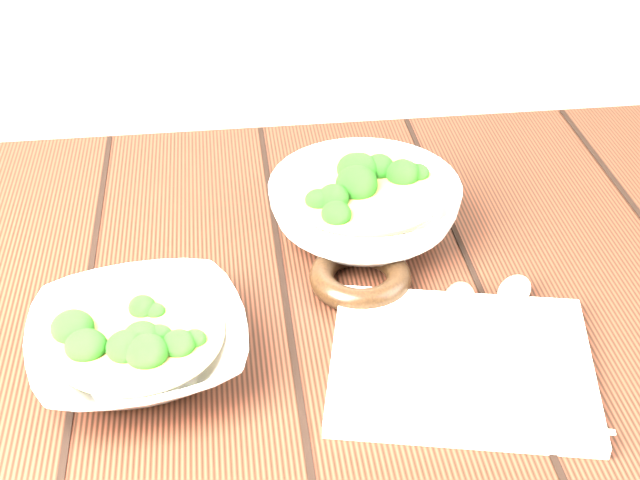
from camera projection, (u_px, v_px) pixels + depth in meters
The scene contains 7 objects.
table at pixel (309, 402), 0.95m from camera, with size 1.20×0.80×0.75m.
soup_bowl_front at pixel (139, 343), 0.81m from camera, with size 0.22×0.22×0.06m.
soup_bowl_back at pixel (364, 207), 0.97m from camera, with size 0.22×0.22×0.08m.
trivet at pixel (360, 277), 0.91m from camera, with size 0.11×0.11×0.03m, color black.
napkin at pixel (461, 363), 0.81m from camera, with size 0.24×0.19×0.01m, color beige.
spoon_left at pixel (454, 324), 0.84m from camera, with size 0.09×0.19×0.01m.
spoon_right at pixel (503, 313), 0.86m from camera, with size 0.12×0.17×0.01m.
Camera 1 is at (-0.07, -0.67, 1.32)m, focal length 50.00 mm.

